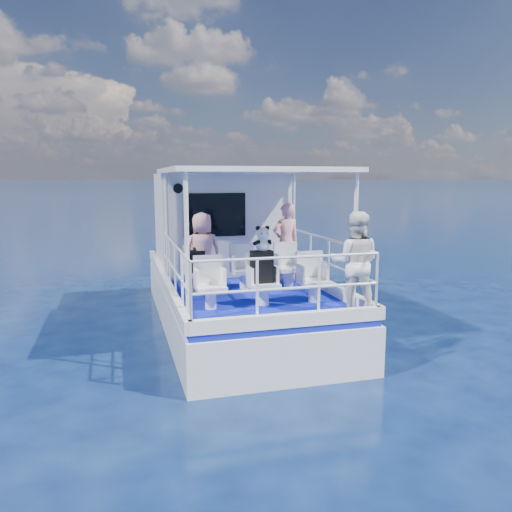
% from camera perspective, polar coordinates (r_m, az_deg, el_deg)
% --- Properties ---
extents(ground, '(2000.00, 2000.00, 0.00)m').
position_cam_1_polar(ground, '(9.69, -1.02, -9.18)').
color(ground, '#08153D').
rests_on(ground, ground).
extents(hull, '(3.00, 7.00, 1.60)m').
position_cam_1_polar(hull, '(10.62, -2.40, -7.56)').
color(hull, white).
rests_on(hull, ground).
extents(deck, '(2.90, 6.90, 0.10)m').
position_cam_1_polar(deck, '(10.41, -2.43, -3.07)').
color(deck, '#0B15A1').
rests_on(deck, hull).
extents(cabin, '(2.85, 2.00, 2.20)m').
position_cam_1_polar(cabin, '(11.49, -3.96, 3.85)').
color(cabin, white).
rests_on(cabin, deck).
extents(canopy, '(3.00, 3.20, 0.08)m').
position_cam_1_polar(canopy, '(9.02, -0.75, 9.74)').
color(canopy, white).
rests_on(canopy, cabin).
extents(canopy_posts, '(2.77, 2.97, 2.20)m').
position_cam_1_polar(canopy_posts, '(9.03, -0.65, 2.49)').
color(canopy_posts, white).
rests_on(canopy_posts, deck).
extents(railings, '(2.84, 3.59, 1.00)m').
position_cam_1_polar(railings, '(8.80, -0.09, -1.62)').
color(railings, white).
rests_on(railings, deck).
extents(seat_port_fwd, '(0.48, 0.46, 0.38)m').
position_cam_1_polar(seat_port_fwd, '(9.42, -6.66, -2.90)').
color(seat_port_fwd, white).
rests_on(seat_port_fwd, deck).
extents(seat_center_fwd, '(0.48, 0.46, 0.38)m').
position_cam_1_polar(seat_center_fwd, '(9.60, -1.34, -2.63)').
color(seat_center_fwd, white).
rests_on(seat_center_fwd, deck).
extents(seat_stbd_fwd, '(0.48, 0.46, 0.38)m').
position_cam_1_polar(seat_stbd_fwd, '(9.85, 3.74, -2.34)').
color(seat_stbd_fwd, white).
rests_on(seat_stbd_fwd, deck).
extents(seat_port_aft, '(0.48, 0.46, 0.38)m').
position_cam_1_polar(seat_port_aft, '(8.17, -5.21, -4.71)').
color(seat_port_aft, white).
rests_on(seat_port_aft, deck).
extents(seat_center_aft, '(0.48, 0.46, 0.38)m').
position_cam_1_polar(seat_center_aft, '(8.37, 0.87, -4.34)').
color(seat_center_aft, white).
rests_on(seat_center_aft, deck).
extents(seat_stbd_aft, '(0.48, 0.46, 0.38)m').
position_cam_1_polar(seat_stbd_aft, '(8.67, 6.60, -3.94)').
color(seat_stbd_aft, white).
rests_on(seat_stbd_aft, deck).
extents(passenger_port_fwd, '(0.60, 0.46, 1.48)m').
position_cam_1_polar(passenger_port_fwd, '(9.36, -6.15, 0.46)').
color(passenger_port_fwd, pink).
rests_on(passenger_port_fwd, deck).
extents(passenger_stbd_fwd, '(0.64, 0.48, 1.61)m').
position_cam_1_polar(passenger_stbd_fwd, '(10.18, 3.44, 1.54)').
color(passenger_stbd_fwd, pink).
rests_on(passenger_stbd_fwd, deck).
extents(passenger_stbd_aft, '(0.97, 0.90, 1.60)m').
position_cam_1_polar(passenger_stbd_aft, '(7.96, 11.25, -0.72)').
color(passenger_stbd_aft, white).
rests_on(passenger_stbd_aft, deck).
extents(backpack_port, '(0.31, 0.17, 0.41)m').
position_cam_1_polar(backpack_port, '(9.28, -6.87, -0.62)').
color(backpack_port, black).
rests_on(backpack_port, seat_port_fwd).
extents(backpack_center, '(0.36, 0.20, 0.54)m').
position_cam_1_polar(backpack_center, '(8.28, 0.64, -1.24)').
color(backpack_center, black).
rests_on(backpack_center, seat_center_aft).
extents(compact_camera, '(0.11, 0.06, 0.06)m').
position_cam_1_polar(compact_camera, '(9.25, -6.87, 0.83)').
color(compact_camera, black).
rests_on(compact_camera, backpack_port).
extents(panda, '(0.27, 0.22, 0.41)m').
position_cam_1_polar(panda, '(8.21, 0.75, 2.01)').
color(panda, silver).
rests_on(panda, backpack_center).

